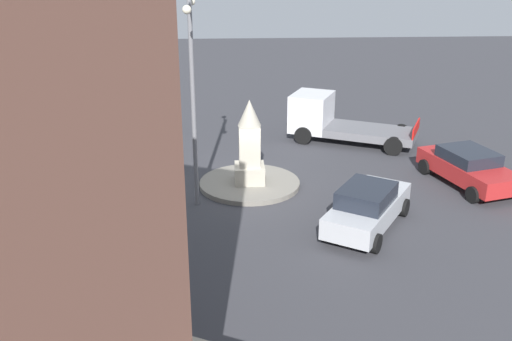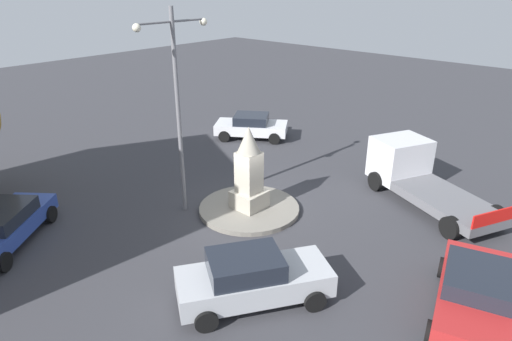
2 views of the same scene
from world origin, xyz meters
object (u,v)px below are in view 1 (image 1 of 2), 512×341
at_px(car_silver_near_island, 368,206).
at_px(car_blue_parked_left, 89,271).
at_px(truck_white_far_side, 333,120).
at_px(monument, 250,146).
at_px(streetlamp, 192,80).
at_px(car_white_passing, 124,124).
at_px(car_red_approaching, 468,167).

distance_m(car_silver_near_island, car_blue_parked_left, 9.18).
bearing_deg(truck_white_far_side, car_blue_parked_left, -34.57).
xyz_separation_m(monument, streetlamp, (1.63, -2.03, 2.97)).
height_order(monument, streetlamp, streetlamp).
xyz_separation_m(streetlamp, car_white_passing, (-8.24, -3.93, -3.94)).
bearing_deg(car_red_approaching, streetlamp, -83.19).
xyz_separation_m(streetlamp, truck_white_far_side, (-7.27, 6.34, -3.61)).
height_order(car_blue_parked_left, car_white_passing, car_white_passing).
distance_m(car_red_approaching, truck_white_far_side, 7.42).
bearing_deg(monument, streetlamp, -51.26).
xyz_separation_m(car_red_approaching, car_blue_parked_left, (7.10, -13.39, -0.04)).
relative_size(streetlamp, truck_white_far_side, 1.22).
height_order(streetlamp, car_silver_near_island, streetlamp).
bearing_deg(streetlamp, car_red_approaching, 96.81).
relative_size(car_blue_parked_left, car_white_passing, 1.03).
xyz_separation_m(car_silver_near_island, car_white_passing, (-10.57, -9.73, -0.08)).
bearing_deg(car_red_approaching, car_silver_near_island, -53.74).
distance_m(monument, car_silver_near_island, 5.54).
bearing_deg(car_red_approaching, truck_white_far_side, -143.92).
bearing_deg(car_silver_near_island, truck_white_far_side, 176.78).
relative_size(monument, car_blue_parked_left, 0.74).
bearing_deg(car_white_passing, truck_white_far_side, 84.61).
bearing_deg(car_red_approaching, monument, -92.30).
bearing_deg(monument, car_red_approaching, 87.70).
height_order(monument, truck_white_far_side, monument).
xyz_separation_m(monument, car_blue_parked_left, (7.45, -4.71, -0.97)).
relative_size(car_silver_near_island, car_white_passing, 1.04).
height_order(monument, car_silver_near_island, monument).
relative_size(streetlamp, car_red_approaching, 1.63).
distance_m(monument, streetlamp, 3.95).
xyz_separation_m(car_red_approaching, car_white_passing, (-6.96, -14.64, -0.04)).
bearing_deg(car_blue_parked_left, truck_white_far_side, 145.43).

